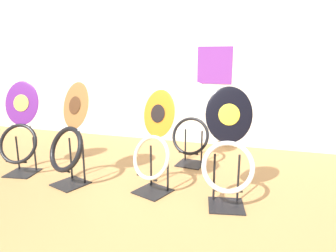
% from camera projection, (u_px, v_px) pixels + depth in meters
% --- Properties ---
extents(ground_plane, '(14.00, 14.00, 0.00)m').
position_uv_depth(ground_plane, '(159.00, 247.00, 1.89)').
color(ground_plane, '#B7844C').
extents(wall_back, '(8.00, 0.07, 2.60)m').
position_uv_depth(wall_back, '(220.00, 47.00, 3.88)').
color(wall_back, silver).
rests_on(wall_back, ground_plane).
extents(toilet_seat_display_woodgrain, '(0.48, 0.43, 0.95)m').
position_uv_depth(toilet_seat_display_woodgrain, '(69.00, 141.00, 2.75)').
color(toilet_seat_display_woodgrain, black).
rests_on(toilet_seat_display_woodgrain, ground_plane).
extents(toilet_seat_display_jazz_black, '(0.44, 0.36, 0.95)m').
position_uv_depth(toilet_seat_display_jazz_black, '(228.00, 151.00, 2.33)').
color(toilet_seat_display_jazz_black, black).
rests_on(toilet_seat_display_jazz_black, ground_plane).
extents(toilet_seat_display_orange_sun, '(0.43, 0.38, 0.90)m').
position_uv_depth(toilet_seat_display_orange_sun, '(154.00, 145.00, 2.59)').
color(toilet_seat_display_orange_sun, black).
rests_on(toilet_seat_display_orange_sun, ground_plane).
extents(toilet_seat_display_white_plain, '(0.44, 0.32, 0.91)m').
position_uv_depth(toilet_seat_display_white_plain, '(192.00, 128.00, 3.28)').
color(toilet_seat_display_white_plain, black).
rests_on(toilet_seat_display_white_plain, ground_plane).
extents(toilet_seat_display_purple_note, '(0.44, 0.36, 0.94)m').
position_uv_depth(toilet_seat_display_purple_note, '(20.00, 133.00, 3.03)').
color(toilet_seat_display_purple_note, black).
rests_on(toilet_seat_display_purple_note, ground_plane).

